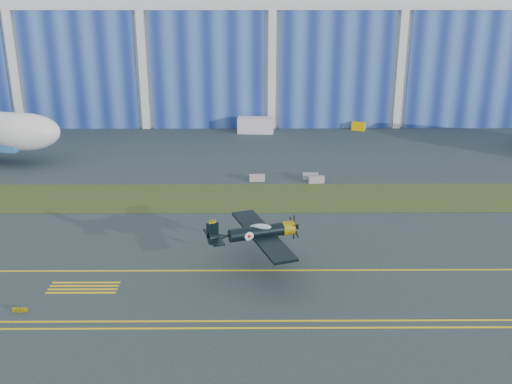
{
  "coord_description": "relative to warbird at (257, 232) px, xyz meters",
  "views": [
    {
      "loc": [
        -3.39,
        -53.89,
        25.36
      ],
      "look_at": [
        -3.02,
        4.44,
        4.21
      ],
      "focal_mm": 42.0,
      "sensor_mm": 36.0,
      "label": 1
    }
  ],
  "objects": [
    {
      "name": "hangar",
      "position": [
        3.02,
        76.34,
        11.35
      ],
      "size": [
        220.0,
        45.7,
        30.0
      ],
      "color": "silver",
      "rests_on": "ground"
    },
    {
      "name": "ground",
      "position": [
        3.02,
        4.56,
        -3.61
      ],
      "size": [
        260.0,
        260.0,
        0.0
      ],
      "primitive_type": "plane",
      "color": "#2B383D",
      "rests_on": "ground"
    },
    {
      "name": "taxiway_centreline",
      "position": [
        3.02,
        -0.44,
        -3.6
      ],
      "size": [
        200.0,
        0.2,
        0.02
      ],
      "primitive_type": "cube",
      "color": "yellow",
      "rests_on": "ground"
    },
    {
      "name": "barrier_c",
      "position": [
        7.3,
        25.4,
        -3.16
      ],
      "size": [
        2.02,
        0.66,
        0.9
      ],
      "primitive_type": "cube",
      "rotation": [
        0.0,
        0.0,
        -0.03
      ],
      "color": "gray",
      "rests_on": "ground"
    },
    {
      "name": "edge_line_near",
      "position": [
        3.02,
        -9.94,
        -3.6
      ],
      "size": [
        80.0,
        0.2,
        0.02
      ],
      "primitive_type": "cube",
      "color": "yellow",
      "rests_on": "ground"
    },
    {
      "name": "barrier_a",
      "position": [
        0.24,
        24.77,
        -3.16
      ],
      "size": [
        2.05,
        0.78,
        0.9
      ],
      "primitive_type": "cube",
      "rotation": [
        0.0,
        0.0,
        0.09
      ],
      "color": "#9D9794",
      "rests_on": "ground"
    },
    {
      "name": "edge_line_far",
      "position": [
        3.02,
        -8.94,
        -3.6
      ],
      "size": [
        80.0,
        0.2,
        0.02
      ],
      "primitive_type": "cube",
      "color": "yellow",
      "rests_on": "ground"
    },
    {
      "name": "hold_short_ladder",
      "position": [
        -14.98,
        -3.54,
        -3.6
      ],
      "size": [
        6.0,
        2.4,
        0.02
      ],
      "primitive_type": null,
      "color": "yellow",
      "rests_on": "ground"
    },
    {
      "name": "grass_median",
      "position": [
        3.02,
        18.56,
        -3.59
      ],
      "size": [
        260.0,
        10.0,
        0.02
      ],
      "primitive_type": "cube",
      "color": "#475128",
      "rests_on": "ground"
    },
    {
      "name": "shipping_container",
      "position": [
        0.19,
        50.48,
        -2.3
      ],
      "size": [
        6.21,
        2.92,
        2.61
      ],
      "primitive_type": "cube",
      "rotation": [
        0.0,
        0.0,
        -0.09
      ],
      "color": "silver",
      "rests_on": "ground"
    },
    {
      "name": "barrier_b",
      "position": [
        7.92,
        23.96,
        -3.16
      ],
      "size": [
        2.07,
        0.9,
        0.9
      ],
      "primitive_type": "cube",
      "rotation": [
        0.0,
        0.0,
        0.15
      ],
      "color": "#9C9096",
      "rests_on": "ground"
    },
    {
      "name": "warbird",
      "position": [
        0.0,
        0.0,
        0.0
      ],
      "size": [
        12.9,
        14.15,
        3.46
      ],
      "rotation": [
        0.0,
        0.0,
        0.33
      ],
      "color": "black",
      "rests_on": "ground"
    },
    {
      "name": "guard_board_left",
      "position": [
        -18.98,
        -7.44,
        -3.43
      ],
      "size": [
        1.2,
        0.15,
        0.35
      ],
      "primitive_type": "cube",
      "color": "yellow",
      "rests_on": "ground"
    },
    {
      "name": "tug",
      "position": [
        18.13,
        52.29,
        -2.96
      ],
      "size": [
        2.58,
        2.08,
        1.31
      ],
      "primitive_type": "cube",
      "rotation": [
        0.0,
        0.0,
        -0.35
      ],
      "color": "#F6B700",
      "rests_on": "ground"
    }
  ]
}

